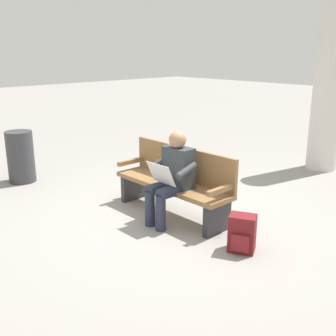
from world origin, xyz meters
name	(u,v)px	position (x,y,z in m)	size (l,w,h in m)	color
ground_plane	(171,214)	(0.00, 0.00, 0.00)	(40.00, 40.00, 0.00)	gray
bench_near	(175,181)	(0.00, -0.07, 0.46)	(1.80, 0.50, 0.90)	olive
person_seated	(172,175)	(-0.18, 0.16, 0.63)	(0.57, 0.58, 1.18)	#33383D
backpack	(242,234)	(-1.29, 0.17, 0.21)	(0.35, 0.33, 0.42)	maroon
support_pillar	(329,86)	(-0.33, -3.57, 1.52)	(0.54, 0.54, 3.04)	silver
trash_bin	(21,157)	(2.75, 0.82, 0.43)	(0.44, 0.44, 0.86)	#38383D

